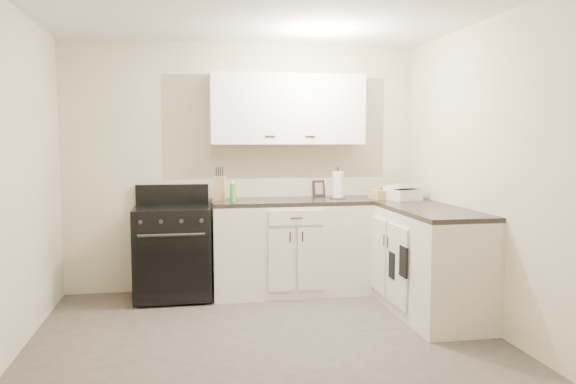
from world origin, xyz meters
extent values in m
plane|color=#473F38|center=(0.00, 0.00, 0.00)|extent=(3.60, 3.60, 0.00)
plane|color=white|center=(0.00, 0.00, 2.50)|extent=(3.60, 3.60, 0.00)
plane|color=beige|center=(0.00, 1.80, 1.25)|extent=(3.60, 0.00, 3.60)
plane|color=beige|center=(1.80, 0.00, 1.25)|extent=(0.00, 3.60, 3.60)
plane|color=beige|center=(-1.80, 0.00, 1.25)|extent=(0.00, 3.60, 3.60)
plane|color=beige|center=(0.00, -1.80, 1.25)|extent=(3.60, 0.00, 3.60)
cube|color=silver|center=(0.43, 1.50, 0.45)|extent=(1.55, 0.60, 0.90)
cube|color=silver|center=(1.50, 0.85, 0.45)|extent=(0.60, 1.90, 0.90)
cube|color=black|center=(0.43, 1.50, 0.92)|extent=(1.55, 0.60, 0.04)
cube|color=black|center=(1.50, 0.85, 0.92)|extent=(0.60, 1.90, 0.04)
cube|color=white|center=(0.43, 1.65, 1.84)|extent=(1.55, 0.30, 0.70)
cube|color=black|center=(-0.73, 1.48, 0.46)|extent=(0.72, 0.61, 0.87)
cube|color=tan|center=(-0.27, 1.54, 1.06)|extent=(0.13, 0.12, 0.24)
cylinder|color=white|center=(0.92, 1.53, 1.08)|extent=(0.14, 0.14, 0.27)
cylinder|color=green|center=(-0.15, 1.42, 1.03)|extent=(0.06, 0.06, 0.17)
cube|color=black|center=(0.78, 1.76, 1.03)|extent=(0.14, 0.08, 0.17)
cube|color=tan|center=(1.38, 1.41, 0.98)|extent=(0.30, 0.23, 0.09)
cube|color=white|center=(1.53, 1.28, 0.99)|extent=(0.35, 0.33, 0.10)
cube|color=black|center=(1.18, 0.38, 0.52)|extent=(0.02, 0.15, 0.26)
cube|color=black|center=(1.18, 0.64, 0.43)|extent=(0.02, 0.13, 0.23)
camera|label=1|loc=(-0.60, -3.96, 1.53)|focal=35.00mm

